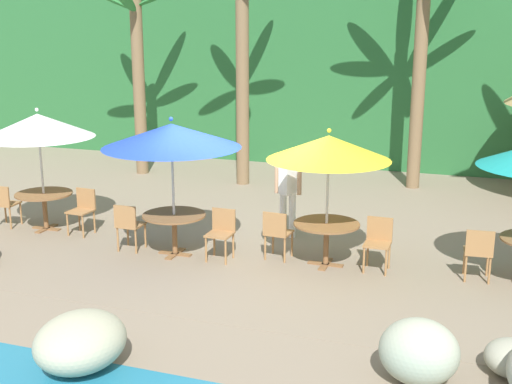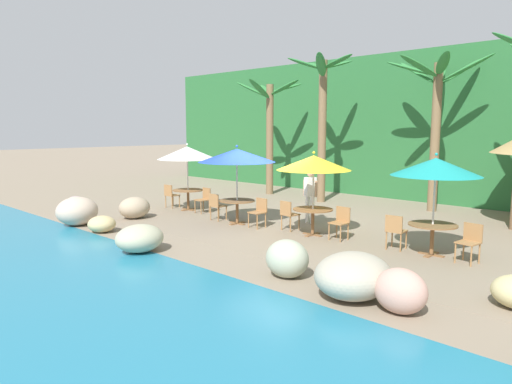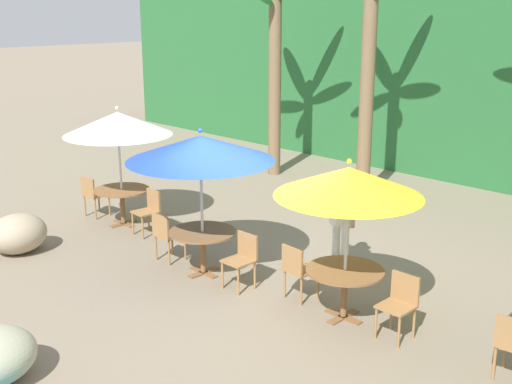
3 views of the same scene
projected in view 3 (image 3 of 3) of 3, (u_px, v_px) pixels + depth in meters
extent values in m
plane|color=gray|center=(269.00, 290.00, 10.19)|extent=(120.00, 120.00, 0.00)
cube|color=gray|center=(269.00, 290.00, 10.19)|extent=(18.00, 5.20, 0.01)
ellipsoid|color=tan|center=(18.00, 234.00, 11.65)|extent=(0.90, 1.04, 0.71)
cylinder|color=silver|center=(121.00, 173.00, 12.94)|extent=(0.04, 0.04, 2.17)
cone|color=white|center=(118.00, 123.00, 12.67)|extent=(2.12, 2.12, 0.45)
sphere|color=white|center=(117.00, 108.00, 12.58)|extent=(0.07, 0.07, 0.07)
cube|color=brown|center=(124.00, 224.00, 13.23)|extent=(0.60, 0.12, 0.03)
cube|color=brown|center=(124.00, 224.00, 13.23)|extent=(0.12, 0.60, 0.03)
cylinder|color=brown|center=(123.00, 207.00, 13.14)|extent=(0.09, 0.09, 0.71)
cylinder|color=brown|center=(122.00, 190.00, 13.04)|extent=(1.10, 1.10, 0.03)
cylinder|color=#9E7042|center=(143.00, 228.00, 12.32)|extent=(0.04, 0.04, 0.45)
cylinder|color=#9E7042|center=(133.00, 224.00, 12.58)|extent=(0.04, 0.04, 0.45)
cylinder|color=#9E7042|center=(159.00, 224.00, 12.55)|extent=(0.04, 0.04, 0.45)
cylinder|color=#9E7042|center=(149.00, 220.00, 12.80)|extent=(0.04, 0.04, 0.45)
cube|color=#9E7042|center=(145.00, 212.00, 12.50)|extent=(0.45, 0.45, 0.03)
cube|color=#9E7042|center=(154.00, 200.00, 12.57)|extent=(0.42, 0.06, 0.42)
cylinder|color=#9E7042|center=(99.00, 202.00, 13.94)|extent=(0.04, 0.04, 0.45)
cylinder|color=#9E7042|center=(109.00, 205.00, 13.72)|extent=(0.04, 0.04, 0.45)
cylinder|color=#9E7042|center=(85.00, 206.00, 13.68)|extent=(0.04, 0.04, 0.45)
cylinder|color=#9E7042|center=(95.00, 209.00, 13.46)|extent=(0.04, 0.04, 0.45)
cube|color=#9E7042|center=(96.00, 195.00, 13.64)|extent=(0.45, 0.45, 0.03)
cube|color=#9E7042|center=(88.00, 188.00, 13.44)|extent=(0.42, 0.07, 0.42)
cylinder|color=silver|center=(202.00, 210.00, 10.52)|extent=(0.04, 0.04, 2.22)
cone|color=blue|center=(200.00, 148.00, 10.24)|extent=(2.36, 2.36, 0.40)
sphere|color=blue|center=(200.00, 130.00, 10.16)|extent=(0.07, 0.07, 0.07)
cube|color=brown|center=(203.00, 273.00, 10.82)|extent=(0.60, 0.12, 0.03)
cube|color=brown|center=(203.00, 273.00, 10.82)|extent=(0.12, 0.60, 0.03)
cylinder|color=brown|center=(203.00, 252.00, 10.72)|extent=(0.09, 0.09, 0.71)
cylinder|color=brown|center=(202.00, 232.00, 10.62)|extent=(1.10, 1.10, 0.03)
cylinder|color=#9E7042|center=(238.00, 282.00, 9.94)|extent=(0.04, 0.04, 0.45)
cylinder|color=#9E7042|center=(222.00, 275.00, 10.18)|extent=(0.04, 0.04, 0.45)
cylinder|color=#9E7042|center=(255.00, 275.00, 10.18)|extent=(0.04, 0.04, 0.45)
cylinder|color=#9E7042|center=(239.00, 269.00, 10.43)|extent=(0.04, 0.04, 0.45)
cube|color=#9E7042|center=(238.00, 261.00, 10.12)|extent=(0.42, 0.42, 0.03)
cube|color=#9E7042|center=(248.00, 246.00, 10.20)|extent=(0.42, 0.04, 0.42)
cylinder|color=#9E7042|center=(172.00, 243.00, 11.57)|extent=(0.04, 0.04, 0.45)
cylinder|color=#9E7042|center=(185.00, 248.00, 11.34)|extent=(0.04, 0.04, 0.45)
cylinder|color=#9E7042|center=(156.00, 248.00, 11.33)|extent=(0.04, 0.04, 0.45)
cylinder|color=#9E7042|center=(169.00, 253.00, 11.09)|extent=(0.04, 0.04, 0.45)
cube|color=#9E7042|center=(170.00, 235.00, 11.27)|extent=(0.43, 0.43, 0.03)
cube|color=#9E7042|center=(160.00, 227.00, 11.07)|extent=(0.42, 0.04, 0.42)
cylinder|color=silver|center=(346.00, 248.00, 9.00)|extent=(0.04, 0.04, 2.11)
cone|color=yellow|center=(349.00, 182.00, 8.74)|extent=(2.03, 2.03, 0.40)
sphere|color=yellow|center=(349.00, 161.00, 8.66)|extent=(0.07, 0.07, 0.07)
cube|color=brown|center=(343.00, 317.00, 9.29)|extent=(0.60, 0.12, 0.03)
cube|color=brown|center=(343.00, 317.00, 9.29)|extent=(0.12, 0.60, 0.03)
cylinder|color=brown|center=(344.00, 294.00, 9.19)|extent=(0.09, 0.09, 0.71)
cylinder|color=brown|center=(345.00, 271.00, 9.09)|extent=(1.10, 1.10, 0.03)
cylinder|color=#9E7042|center=(399.00, 332.00, 8.41)|extent=(0.04, 0.04, 0.45)
cylinder|color=#9E7042|center=(376.00, 323.00, 8.65)|extent=(0.04, 0.04, 0.45)
cylinder|color=#9E7042|center=(414.00, 323.00, 8.65)|extent=(0.04, 0.04, 0.45)
cylinder|color=#9E7042|center=(391.00, 315.00, 8.89)|extent=(0.04, 0.04, 0.45)
cube|color=#9E7042|center=(396.00, 307.00, 8.59)|extent=(0.42, 0.42, 0.03)
cube|color=#9E7042|center=(405.00, 289.00, 8.67)|extent=(0.42, 0.04, 0.42)
cylinder|color=#9E7042|center=(301.00, 278.00, 10.09)|extent=(0.04, 0.04, 0.45)
cylinder|color=#9E7042|center=(318.00, 285.00, 9.83)|extent=(0.04, 0.04, 0.45)
cylinder|color=#9E7042|center=(285.00, 284.00, 9.87)|extent=(0.04, 0.04, 0.45)
cylinder|color=#9E7042|center=(301.00, 292.00, 9.61)|extent=(0.04, 0.04, 0.45)
cube|color=#9E7042|center=(302.00, 270.00, 9.78)|extent=(0.45, 0.45, 0.03)
cube|color=#9E7042|center=(292.00, 261.00, 9.60)|extent=(0.42, 0.07, 0.42)
cylinder|color=#9E7042|center=(505.00, 351.00, 7.95)|extent=(0.04, 0.04, 0.45)
cylinder|color=#9E7042|center=(494.00, 363.00, 7.69)|extent=(0.04, 0.04, 0.45)
cylinder|color=brown|center=(275.00, 81.00, 16.53)|extent=(0.32, 0.32, 4.84)
cylinder|color=brown|center=(368.00, 76.00, 14.21)|extent=(0.32, 0.32, 5.56)
cylinder|color=white|center=(336.00, 247.00, 10.79)|extent=(0.13, 0.13, 0.86)
cylinder|color=white|center=(345.00, 250.00, 10.67)|extent=(0.13, 0.13, 0.86)
cube|color=white|center=(342.00, 207.00, 10.53)|extent=(0.30, 0.39, 0.58)
cylinder|color=tan|center=(331.00, 207.00, 10.69)|extent=(0.08, 0.08, 0.50)
cylinder|color=tan|center=(353.00, 213.00, 10.39)|extent=(0.08, 0.08, 0.50)
sphere|color=tan|center=(343.00, 182.00, 10.42)|extent=(0.21, 0.21, 0.21)
sphere|color=black|center=(343.00, 179.00, 10.40)|extent=(0.18, 0.18, 0.18)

